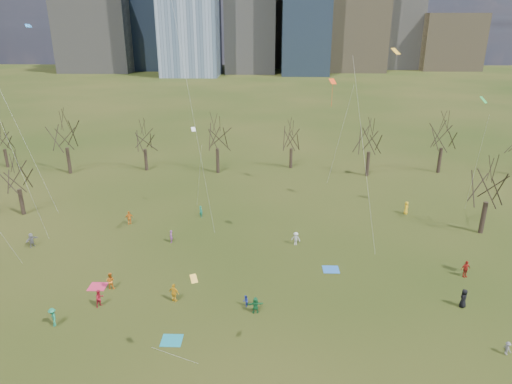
{
  "coord_description": "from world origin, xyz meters",
  "views": [
    {
      "loc": [
        1.19,
        -30.86,
        22.82
      ],
      "look_at": [
        0.0,
        12.0,
        7.0
      ],
      "focal_mm": 32.0,
      "sensor_mm": 36.0,
      "label": 1
    }
  ],
  "objects_px": {
    "person_2": "(100,298)",
    "person_4": "(174,293)",
    "blanket_crimson": "(98,287)",
    "blanket_teal": "(172,340)",
    "blanket_navy": "(331,269)"
  },
  "relations": [
    {
      "from": "blanket_crimson",
      "to": "blanket_teal",
      "type": "bearing_deg",
      "value": -41.48
    },
    {
      "from": "person_2",
      "to": "person_4",
      "type": "distance_m",
      "value": 6.31
    },
    {
      "from": "person_2",
      "to": "blanket_crimson",
      "type": "bearing_deg",
      "value": 57.35
    },
    {
      "from": "person_2",
      "to": "person_4",
      "type": "height_order",
      "value": "person_4"
    },
    {
      "from": "blanket_crimson",
      "to": "person_4",
      "type": "distance_m",
      "value": 7.93
    },
    {
      "from": "blanket_navy",
      "to": "person_2",
      "type": "distance_m",
      "value": 21.74
    },
    {
      "from": "blanket_crimson",
      "to": "person_2",
      "type": "relative_size",
      "value": 1.01
    },
    {
      "from": "blanket_teal",
      "to": "person_4",
      "type": "distance_m",
      "value": 5.39
    },
    {
      "from": "blanket_crimson",
      "to": "person_2",
      "type": "height_order",
      "value": "person_2"
    },
    {
      "from": "blanket_teal",
      "to": "blanket_navy",
      "type": "distance_m",
      "value": 17.59
    },
    {
      "from": "person_2",
      "to": "blanket_navy",
      "type": "bearing_deg",
      "value": -38.09
    },
    {
      "from": "blanket_crimson",
      "to": "person_4",
      "type": "relative_size",
      "value": 0.93
    },
    {
      "from": "blanket_teal",
      "to": "blanket_navy",
      "type": "bearing_deg",
      "value": 39.41
    },
    {
      "from": "blanket_teal",
      "to": "person_4",
      "type": "bearing_deg",
      "value": 98.64
    },
    {
      "from": "blanket_navy",
      "to": "blanket_crimson",
      "type": "relative_size",
      "value": 1.0
    }
  ]
}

